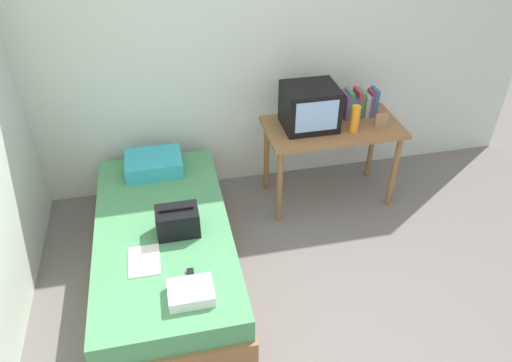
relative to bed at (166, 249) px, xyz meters
name	(u,v)px	position (x,y,z in m)	size (l,w,h in m)	color
ground_plane	(318,337)	(0.95, -0.84, -0.22)	(8.00, 8.00, 0.00)	slate
wall_back	(256,47)	(0.95, 1.16, 1.08)	(5.20, 0.10, 2.60)	silver
bed	(166,249)	(0.00, 0.00, 0.00)	(1.00, 2.00, 0.45)	olive
desk	(332,135)	(1.51, 0.65, 0.44)	(1.16, 0.60, 0.76)	olive
tv	(310,107)	(1.30, 0.68, 0.71)	(0.44, 0.39, 0.36)	black
water_bottle	(355,119)	(1.64, 0.51, 0.65)	(0.08, 0.08, 0.23)	orange
book_row	(359,103)	(1.78, 0.78, 0.65)	(0.30, 0.17, 0.24)	#7A3D89
picture_frame	(381,121)	(1.89, 0.53, 0.60)	(0.11, 0.02, 0.12)	#9E754C
pillow	(154,164)	(-0.02, 0.74, 0.30)	(0.47, 0.36, 0.14)	#33A8B7
handbag	(178,221)	(0.12, -0.08, 0.33)	(0.30, 0.20, 0.22)	black
magazine	(144,261)	(-0.14, -0.33, 0.23)	(0.21, 0.29, 0.01)	white
remote_dark	(191,278)	(0.15, -0.55, 0.24)	(0.04, 0.16, 0.02)	black
folded_towel	(191,293)	(0.14, -0.70, 0.27)	(0.28, 0.22, 0.08)	white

